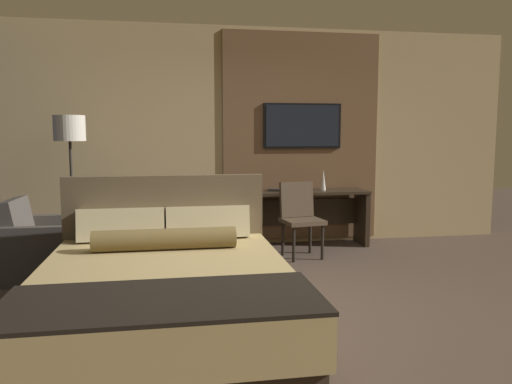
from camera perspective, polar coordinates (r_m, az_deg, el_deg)
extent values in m
plane|color=#4C3D33|center=(4.21, 4.09, -13.44)|extent=(16.00, 16.00, 0.00)
cube|color=tan|center=(6.51, -1.36, 6.27)|extent=(7.20, 0.06, 2.80)
cube|color=brown|center=(6.62, 5.23, 6.25)|extent=(2.08, 0.03, 2.70)
cube|color=#33281E|center=(3.66, -10.24, -14.87)|extent=(1.69, 2.10, 0.22)
cube|color=tan|center=(3.57, -10.33, -10.95)|extent=(1.74, 2.16, 0.31)
cube|color=black|center=(2.85, -10.50, -12.05)|extent=(1.76, 0.76, 0.02)
cube|color=brown|center=(4.62, -10.28, -4.79)|extent=(1.77, 0.08, 1.07)
cube|color=beige|center=(4.48, -15.11, -3.62)|extent=(0.73, 0.23, 0.31)
cube|color=beige|center=(4.47, -5.54, -3.43)|extent=(0.73, 0.23, 0.31)
cylinder|color=brown|center=(4.06, -10.35, -5.33)|extent=(1.13, 0.17, 0.17)
cube|color=#2D2319|center=(6.41, 5.77, 0.00)|extent=(1.58, 0.47, 0.03)
cube|color=#2D2319|center=(6.30, -0.93, -3.40)|extent=(0.06, 0.42, 0.69)
cube|color=#2D2319|center=(6.70, 11.99, -2.94)|extent=(0.06, 0.42, 0.69)
cube|color=#2D2319|center=(6.66, 5.24, -2.29)|extent=(1.46, 0.02, 0.34)
cube|color=black|center=(6.59, 5.32, 7.54)|extent=(1.03, 0.04, 0.58)
cube|color=black|center=(6.57, 5.36, 7.54)|extent=(0.97, 0.01, 0.54)
cube|color=#4C3D2D|center=(5.85, 5.33, -3.34)|extent=(0.50, 0.48, 0.05)
cube|color=#4C3D2D|center=(5.98, 4.65, -0.84)|extent=(0.42, 0.16, 0.42)
cylinder|color=black|center=(5.67, 4.33, -6.00)|extent=(0.04, 0.04, 0.41)
cylinder|color=black|center=(5.82, 7.59, -5.73)|extent=(0.04, 0.04, 0.41)
cylinder|color=black|center=(5.98, 3.08, -5.33)|extent=(0.04, 0.04, 0.41)
cylinder|color=black|center=(6.11, 6.20, -5.09)|extent=(0.04, 0.04, 0.41)
cube|color=#47423D|center=(5.51, -22.48, -6.70)|extent=(0.78, 0.62, 0.44)
cube|color=#47423D|center=(5.52, -25.79, -2.61)|extent=(0.22, 0.61, 0.38)
cube|color=#47423D|center=(5.17, -23.46, -6.83)|extent=(0.76, 0.12, 0.58)
cube|color=#47423D|center=(5.83, -21.67, -5.25)|extent=(0.76, 0.12, 0.58)
cylinder|color=#282623|center=(6.05, -19.97, -7.42)|extent=(0.28, 0.28, 0.03)
cylinder|color=#332D28|center=(5.92, -20.23, -0.94)|extent=(0.03, 0.03, 1.41)
cylinder|color=silver|center=(5.88, -20.55, 6.85)|extent=(0.34, 0.34, 0.28)
cone|color=silver|center=(6.48, 7.70, 1.36)|extent=(0.07, 0.07, 0.26)
cube|color=#332D28|center=(6.35, 2.43, 0.26)|extent=(0.26, 0.21, 0.03)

